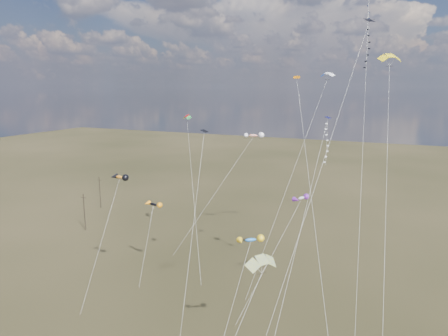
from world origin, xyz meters
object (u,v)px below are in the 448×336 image
at_px(utility_pole_far, 100,192).
at_px(novelty_black_orange, 153,204).
at_px(utility_pole_near, 84,212).
at_px(diamond_black_high, 360,65).
at_px(parafoil_yellow, 390,57).

bearing_deg(utility_pole_far, novelty_black_orange, -36.43).
relative_size(utility_pole_near, diamond_black_high, 0.21).
xyz_separation_m(utility_pole_far, diamond_black_high, (63.53, -27.53, 28.49)).
relative_size(diamond_black_high, parafoil_yellow, 1.09).
relative_size(diamond_black_high, novelty_black_orange, 3.15).
bearing_deg(parafoil_yellow, utility_pole_near, 171.34).
height_order(utility_pole_near, parafoil_yellow, parafoil_yellow).
bearing_deg(diamond_black_high, parafoil_yellow, 57.95).
xyz_separation_m(utility_pole_near, utility_pole_far, (-8.00, 14.00, 0.00)).
height_order(utility_pole_near, utility_pole_far, same).
bearing_deg(utility_pole_far, parafoil_yellow, -19.02).
xyz_separation_m(utility_pole_far, novelty_black_orange, (32.49, -23.98, 7.37)).
xyz_separation_m(utility_pole_far, parafoil_yellow, (66.43, -22.90, 29.63)).
relative_size(utility_pole_near, novelty_black_orange, 0.67).
distance_m(parafoil_yellow, novelty_black_orange, 40.60).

